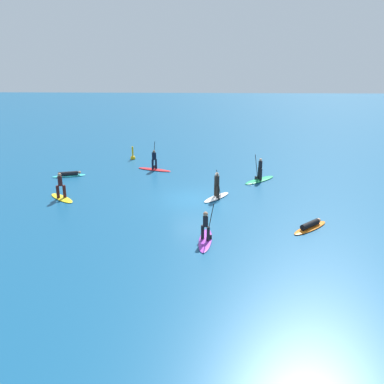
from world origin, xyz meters
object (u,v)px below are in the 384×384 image
object	(u,v)px
surfer_on_teal_board	(69,175)
marker_buoy	(133,157)
surfer_on_yellow_board	(61,192)
surfer_on_orange_board	(310,226)
surfer_on_green_board	(260,176)
surfer_on_purple_board	(206,234)
surfer_on_red_board	(154,165)
surfer_on_white_board	(217,191)

from	to	relation	value
surfer_on_teal_board	marker_buoy	bearing A→B (deg)	35.18
surfer_on_yellow_board	surfer_on_orange_board	distance (m)	16.49
surfer_on_yellow_board	marker_buoy	distance (m)	10.86
surfer_on_green_board	surfer_on_purple_board	distance (m)	11.46
surfer_on_purple_board	surfer_on_orange_board	bearing A→B (deg)	-68.65
surfer_on_yellow_board	surfer_on_teal_board	world-z (taller)	surfer_on_yellow_board
surfer_on_purple_board	marker_buoy	distance (m)	17.91
surfer_on_green_board	surfer_on_teal_board	xyz separation A→B (m)	(-14.95, 0.73, -0.20)
surfer_on_green_board	marker_buoy	distance (m)	12.26
surfer_on_orange_board	surfer_on_teal_board	xyz separation A→B (m)	(-16.81, 9.63, -0.01)
surfer_on_green_board	surfer_on_red_board	world-z (taller)	surfer_on_red_board
marker_buoy	surfer_on_red_board	bearing A→B (deg)	-55.61
surfer_on_green_board	surfer_on_yellow_board	distance (m)	14.64
surfer_on_white_board	marker_buoy	bearing A→B (deg)	-105.45
surfer_on_orange_board	surfer_on_teal_board	bearing A→B (deg)	107.93
surfer_on_red_board	surfer_on_teal_board	bearing A→B (deg)	36.62
surfer_on_teal_board	marker_buoy	size ratio (longest dim) A/B	2.08
surfer_on_purple_board	surfer_on_red_board	bearing A→B (deg)	22.43
surfer_on_white_board	marker_buoy	size ratio (longest dim) A/B	1.93
surfer_on_green_board	surfer_on_yellow_board	world-z (taller)	surfer_on_green_board
marker_buoy	surfer_on_teal_board	bearing A→B (deg)	-128.91
surfer_on_green_board	surfer_on_purple_board	size ratio (longest dim) A/B	0.93
surfer_on_yellow_board	surfer_on_orange_board	xyz separation A→B (m)	(15.84, -4.57, -0.32)
surfer_on_orange_board	surfer_on_purple_board	bearing A→B (deg)	154.10
surfer_on_yellow_board	surfer_on_white_board	bearing A→B (deg)	-133.73
marker_buoy	surfer_on_white_board	bearing A→B (deg)	-53.87
marker_buoy	surfer_on_purple_board	bearing A→B (deg)	-68.73
surfer_on_yellow_board	surfer_on_purple_board	bearing A→B (deg)	-168.69
surfer_on_red_board	surfer_on_orange_board	size ratio (longest dim) A/B	1.16
surfer_on_white_board	marker_buoy	xyz separation A→B (m)	(-7.28, 9.97, -0.27)
surfer_on_white_board	surfer_on_purple_board	xyz separation A→B (m)	(-0.78, -6.72, -0.08)
surfer_on_white_board	surfer_on_purple_board	world-z (taller)	surfer_on_purple_board
surfer_on_yellow_board	surfer_on_purple_board	distance (m)	11.67
surfer_on_white_board	surfer_on_orange_board	world-z (taller)	surfer_on_white_board
surfer_on_white_board	surfer_on_yellow_board	xyz separation A→B (m)	(-10.58, -0.38, -0.01)
surfer_on_purple_board	surfer_on_orange_board	xyz separation A→B (m)	(6.05, 1.78, -0.25)
surfer_on_teal_board	surfer_on_purple_board	bearing A→B (deg)	-62.56
surfer_on_orange_board	marker_buoy	world-z (taller)	marker_buoy
surfer_on_orange_board	marker_buoy	xyz separation A→B (m)	(-12.54, 14.91, 0.06)
surfer_on_yellow_board	surfer_on_teal_board	size ratio (longest dim) A/B	0.88
surfer_on_yellow_board	surfer_on_orange_board	world-z (taller)	surfer_on_yellow_board
surfer_on_purple_board	surfer_on_teal_board	size ratio (longest dim) A/B	1.14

